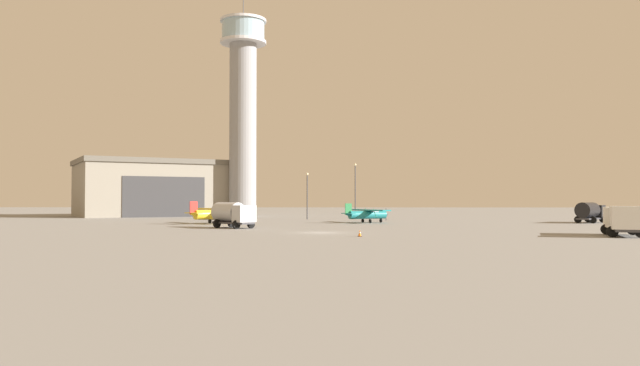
{
  "coord_description": "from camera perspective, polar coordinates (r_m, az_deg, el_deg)",
  "views": [
    {
      "loc": [
        1.98,
        -62.43,
        3.36
      ],
      "look_at": [
        -0.83,
        24.56,
        5.69
      ],
      "focal_mm": 34.63,
      "sensor_mm": 36.0,
      "label": 1
    }
  ],
  "objects": [
    {
      "name": "ground_plane",
      "position": [
        62.55,
        0.03,
        -4.61
      ],
      "size": [
        400.0,
        400.0,
        0.0
      ],
      "primitive_type": "plane",
      "color": "gray"
    },
    {
      "name": "control_tower",
      "position": [
        126.02,
        -7.13,
        7.31
      ],
      "size": [
        9.29,
        9.29,
        43.69
      ],
      "color": "gray",
      "rests_on": "ground_plane"
    },
    {
      "name": "hangar",
      "position": [
        131.32,
        -15.27,
        -0.47
      ],
      "size": [
        35.9,
        33.03,
        11.32
      ],
      "rotation": [
        0.0,
        0.0,
        -1.04
      ],
      "color": "gray",
      "rests_on": "ground_plane"
    },
    {
      "name": "airplane_yellow",
      "position": [
        86.95,
        -9.67,
        -2.77
      ],
      "size": [
        8.42,
        8.55,
        3.1
      ],
      "rotation": [
        0.0,
        0.0,
        0.78
      ],
      "color": "gold",
      "rests_on": "ground_plane"
    },
    {
      "name": "airplane_teal",
      "position": [
        89.22,
        4.37,
        -2.85
      ],
      "size": [
        7.17,
        8.94,
        2.8
      ],
      "rotation": [
        0.0,
        0.0,
        0.5
      ],
      "color": "teal",
      "rests_on": "ground_plane"
    },
    {
      "name": "truck_fuel_tanker_silver",
      "position": [
        73.42,
        -8.07,
        -2.82
      ],
      "size": [
        5.77,
        5.54,
        3.02
      ],
      "rotation": [
        0.0,
        0.0,
        5.55
      ],
      "color": "#38383D",
      "rests_on": "ground_plane"
    },
    {
      "name": "truck_box_white",
      "position": [
        63.25,
        26.16,
        -2.99
      ],
      "size": [
        4.53,
        7.41,
        2.76
      ],
      "rotation": [
        0.0,
        0.0,
        4.42
      ],
      "color": "#38383D",
      "rests_on": "ground_plane"
    },
    {
      "name": "truck_fuel_tanker_black",
      "position": [
        96.75,
        23.66,
        -2.42
      ],
      "size": [
        5.75,
        6.13,
        2.95
      ],
      "rotation": [
        0.0,
        0.0,
        0.85
      ],
      "color": "#38383D",
      "rests_on": "ground_plane"
    },
    {
      "name": "truck_flatbed_orange",
      "position": [
        104.39,
        -8.46,
        -2.72
      ],
      "size": [
        7.11,
        6.61,
        2.35
      ],
      "rotation": [
        0.0,
        0.0,
        5.57
      ],
      "color": "#38383D",
      "rests_on": "ground_plane"
    },
    {
      "name": "light_post_west",
      "position": [
        104.57,
        -1.19,
        -0.77
      ],
      "size": [
        0.44,
        0.44,
        7.9
      ],
      "color": "#38383D",
      "rests_on": "ground_plane"
    },
    {
      "name": "light_post_east",
      "position": [
        111.44,
        3.27,
        -0.28
      ],
      "size": [
        0.44,
        0.44,
        9.88
      ],
      "color": "#38383D",
      "rests_on": "ground_plane"
    },
    {
      "name": "traffic_cone_near_left",
      "position": [
        56.05,
        3.69,
        -4.66
      ],
      "size": [
        0.36,
        0.36,
        0.62
      ],
      "color": "black",
      "rests_on": "ground_plane"
    }
  ]
}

